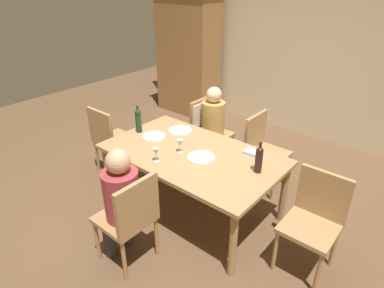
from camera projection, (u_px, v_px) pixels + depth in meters
The scene contains 20 objects.
ground_plane at pixel (192, 208), 3.72m from camera, with size 10.00×10.00×0.00m, color brown.
rear_room_partition at pixel (308, 50), 4.96m from camera, with size 6.40×0.12×2.70m, color beige.
armoire_cabinet at pixel (188, 53), 5.93m from camera, with size 1.18×0.62×2.18m.
dining_table at pixel (192, 159), 3.42m from camera, with size 1.84×1.09×0.73m.
chair_far_left at pixel (206, 123), 4.38m from camera, with size 0.45×0.44×0.92m.
chair_near at pixel (130, 216), 2.80m from camera, with size 0.44×0.44×0.92m.
chair_far_right at pixel (262, 147), 3.92m from camera, with size 0.44×0.44×0.92m.
chair_right_end at pixel (315, 216), 2.79m from camera, with size 0.44×0.44×0.92m.
chair_left_end at pixel (110, 137), 4.16m from camera, with size 0.44×0.44×0.92m.
person_woman_host at pixel (215, 122), 4.27m from camera, with size 0.35×0.30×1.12m.
person_man_bearded at pixel (120, 199), 2.80m from camera, with size 0.36×0.31×1.14m.
wine_bottle_tall_green at pixel (259, 159), 2.99m from camera, with size 0.07×0.07×0.31m.
wine_bottle_dark_red at pixel (138, 120), 3.77m from camera, with size 0.07×0.07×0.33m.
wine_glass_near_left at pixel (180, 143), 3.34m from camera, with size 0.07×0.07×0.15m.
wine_glass_centre at pixel (156, 152), 3.18m from camera, with size 0.07×0.07×0.15m.
dinner_plate_host at pixel (201, 157), 3.28m from camera, with size 0.28×0.28×0.01m, color white.
dinner_plate_guest_left at pixel (154, 136), 3.71m from camera, with size 0.27×0.27×0.01m, color white.
dinner_plate_guest_right at pixel (180, 130), 3.85m from camera, with size 0.28×0.28×0.01m, color white.
folded_napkin at pixel (252, 152), 3.36m from camera, with size 0.16×0.12×0.03m, color #ADC6D6.
handbag at pixel (138, 153), 4.65m from camera, with size 0.28×0.12×0.22m, color brown.
Camera 1 is at (1.91, -2.27, 2.37)m, focal length 30.54 mm.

